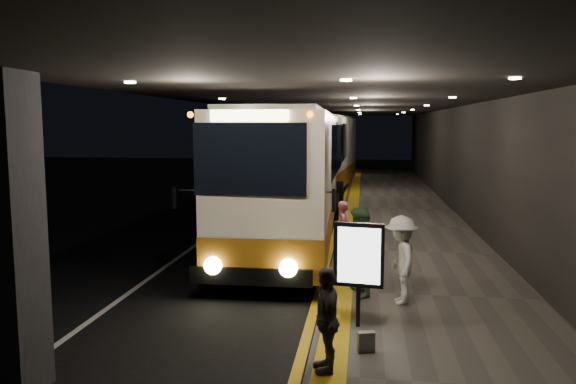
# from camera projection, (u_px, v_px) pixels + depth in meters

# --- Properties ---
(ground) EXTENTS (90.00, 90.00, 0.00)m
(ground) POSITION_uv_depth(u_px,v_px,m) (242.00, 259.00, 15.48)
(ground) COLOR black
(lane_line_white) EXTENTS (0.12, 50.00, 0.01)m
(lane_line_white) POSITION_uv_depth(u_px,v_px,m) (223.00, 225.00, 20.64)
(lane_line_white) COLOR silver
(lane_line_white) RESTS_ON ground
(kerb_stripe_yellow) EXTENTS (0.18, 50.00, 0.01)m
(kerb_stripe_yellow) POSITION_uv_depth(u_px,v_px,m) (336.00, 228.00, 20.09)
(kerb_stripe_yellow) COLOR gold
(kerb_stripe_yellow) RESTS_ON ground
(sidewalk) EXTENTS (4.50, 50.00, 0.15)m
(sidewalk) POSITION_uv_depth(u_px,v_px,m) (404.00, 228.00, 19.76)
(sidewalk) COLOR #514C44
(sidewalk) RESTS_ON ground
(tactile_strip) EXTENTS (0.50, 50.00, 0.01)m
(tactile_strip) POSITION_uv_depth(u_px,v_px,m) (350.00, 224.00, 20.00)
(tactile_strip) COLOR gold
(tactile_strip) RESTS_ON sidewalk
(terminal_wall) EXTENTS (0.10, 50.00, 6.00)m
(terminal_wall) POSITION_uv_depth(u_px,v_px,m) (474.00, 145.00, 19.11)
(terminal_wall) COLOR black
(terminal_wall) RESTS_ON ground
(support_columns) EXTENTS (0.80, 24.80, 4.40)m
(support_columns) POSITION_uv_depth(u_px,v_px,m) (224.00, 168.00, 19.35)
(support_columns) COLOR black
(support_columns) RESTS_ON ground
(canopy) EXTENTS (9.00, 50.00, 0.40)m
(canopy) POSITION_uv_depth(u_px,v_px,m) (342.00, 98.00, 19.52)
(canopy) COLOR black
(canopy) RESTS_ON support_columns
(coach_main) EXTENTS (3.03, 12.91, 4.00)m
(coach_main) POSITION_uv_depth(u_px,v_px,m) (290.00, 181.00, 17.62)
(coach_main) COLOR beige
(coach_main) RESTS_ON ground
(coach_second) EXTENTS (3.56, 13.08, 4.06)m
(coach_second) POSITION_uv_depth(u_px,v_px,m) (321.00, 157.00, 30.18)
(coach_second) COLOR beige
(coach_second) RESTS_ON ground
(coach_third) EXTENTS (3.18, 12.65, 3.94)m
(coach_third) POSITION_uv_depth(u_px,v_px,m) (337.00, 146.00, 46.87)
(coach_third) COLOR beige
(coach_third) RESTS_ON ground
(passenger_boarding) EXTENTS (0.43, 0.59, 1.50)m
(passenger_boarding) POSITION_uv_depth(u_px,v_px,m) (344.00, 229.00, 15.16)
(passenger_boarding) COLOR #AC5072
(passenger_boarding) RESTS_ON sidewalk
(passenger_waiting_green) EXTENTS (0.72, 1.00, 1.88)m
(passenger_waiting_green) POSITION_uv_depth(u_px,v_px,m) (359.00, 252.00, 11.53)
(passenger_waiting_green) COLOR #39673A
(passenger_waiting_green) RESTS_ON sidewalk
(passenger_waiting_white) EXTENTS (0.62, 1.18, 1.76)m
(passenger_waiting_white) POSITION_uv_depth(u_px,v_px,m) (401.00, 260.00, 11.11)
(passenger_waiting_white) COLOR silver
(passenger_waiting_white) RESTS_ON sidewalk
(passenger_waiting_grey) EXTENTS (0.65, 0.98, 1.54)m
(passenger_waiting_grey) POSITION_uv_depth(u_px,v_px,m) (327.00, 319.00, 8.04)
(passenger_waiting_grey) COLOR #434447
(passenger_waiting_grey) RESTS_ON sidewalk
(bag_polka) EXTENTS (0.29, 0.19, 0.33)m
(bag_polka) POSITION_uv_depth(u_px,v_px,m) (366.00, 342.00, 8.78)
(bag_polka) COLOR black
(bag_polka) RESTS_ON sidewalk
(info_sign) EXTENTS (0.88, 0.24, 1.86)m
(info_sign) POSITION_uv_depth(u_px,v_px,m) (359.00, 257.00, 9.77)
(info_sign) COLOR black
(info_sign) RESTS_ON sidewalk
(stanchion_post) EXTENTS (0.05, 0.05, 1.02)m
(stanchion_post) POSITION_uv_depth(u_px,v_px,m) (347.00, 251.00, 13.52)
(stanchion_post) COLOR black
(stanchion_post) RESTS_ON sidewalk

